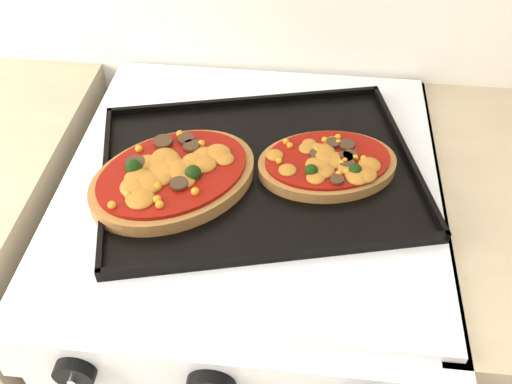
% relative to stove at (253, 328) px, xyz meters
% --- Properties ---
extents(stove, '(0.60, 0.60, 0.91)m').
position_rel_stove_xyz_m(stove, '(0.00, 0.00, 0.00)').
color(stove, silver).
rests_on(stove, floor).
extents(control_panel, '(0.60, 0.02, 0.09)m').
position_rel_stove_xyz_m(control_panel, '(0.00, -0.31, 0.40)').
color(control_panel, silver).
rests_on(control_panel, stove).
extents(knob_left, '(0.05, 0.02, 0.05)m').
position_rel_stove_xyz_m(knob_left, '(-0.19, -0.33, 0.40)').
color(knob_left, black).
rests_on(knob_left, control_panel).
extents(baking_tray, '(0.56, 0.46, 0.02)m').
position_rel_stove_xyz_m(baking_tray, '(0.01, 0.00, 0.47)').
color(baking_tray, black).
rests_on(baking_tray, stove).
extents(pizza_left, '(0.32, 0.31, 0.04)m').
position_rel_stove_xyz_m(pizza_left, '(-0.11, -0.05, 0.48)').
color(pizza_left, olive).
rests_on(pizza_left, baking_tray).
extents(pizza_right, '(0.24, 0.19, 0.03)m').
position_rel_stove_xyz_m(pizza_right, '(0.12, 0.01, 0.48)').
color(pizza_right, olive).
rests_on(pizza_right, baking_tray).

